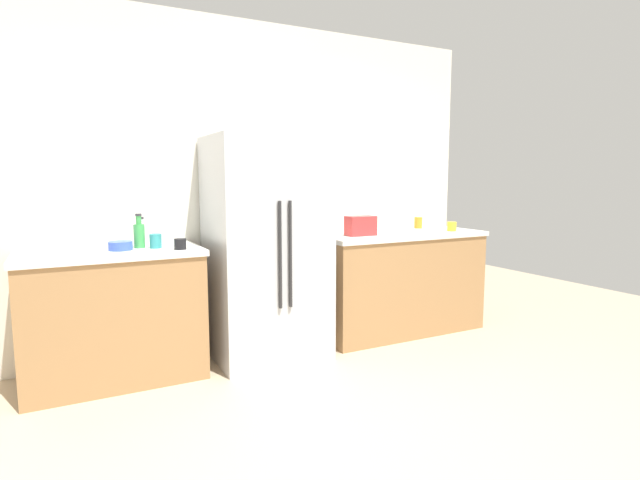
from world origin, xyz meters
TOP-DOWN VIEW (x-y plane):
  - ground_plane at (0.00, 0.00)m, footprint 9.70×9.70m
  - kitchen_back_panel at (0.00, 1.98)m, footprint 4.61×0.10m
  - counter_left at (-0.99, 1.60)m, footprint 1.19×0.67m
  - counter_right at (1.45, 1.60)m, footprint 1.57×0.67m
  - refrigerator at (0.14, 1.55)m, footprint 0.85×0.74m
  - toaster at (1.00, 1.53)m, footprint 0.25×0.14m
  - bottle_a at (-0.76, 1.77)m, footprint 0.08×0.08m
  - bottle_b at (-0.80, 1.62)m, footprint 0.08×0.08m
  - cup_a at (1.83, 1.80)m, footprint 0.08×0.08m
  - cup_b at (-0.56, 1.40)m, footprint 0.08×0.08m
  - cup_c at (1.95, 1.45)m, footprint 0.08×0.08m
  - cup_d at (-0.70, 1.55)m, footprint 0.08×0.08m
  - bowl_a at (-0.93, 1.55)m, footprint 0.16×0.16m

SIDE VIEW (x-z plane):
  - ground_plane at x=0.00m, z-range 0.00..0.00m
  - counter_right at x=1.45m, z-range 0.00..0.92m
  - counter_left at x=-0.99m, z-range 0.00..0.92m
  - refrigerator at x=0.14m, z-range 0.00..1.73m
  - bowl_a at x=-0.93m, z-range 0.92..0.98m
  - cup_b at x=-0.56m, z-range 0.92..1.00m
  - cup_c at x=1.95m, z-range 0.92..1.00m
  - cup_d at x=-0.70m, z-range 0.92..1.02m
  - cup_a at x=1.83m, z-range 0.92..1.03m
  - bottle_a at x=-0.76m, z-range 0.90..1.11m
  - toaster at x=1.00m, z-range 0.92..1.09m
  - bottle_b at x=-0.80m, z-range 0.89..1.14m
  - kitchen_back_panel at x=0.00m, z-range 0.00..2.69m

